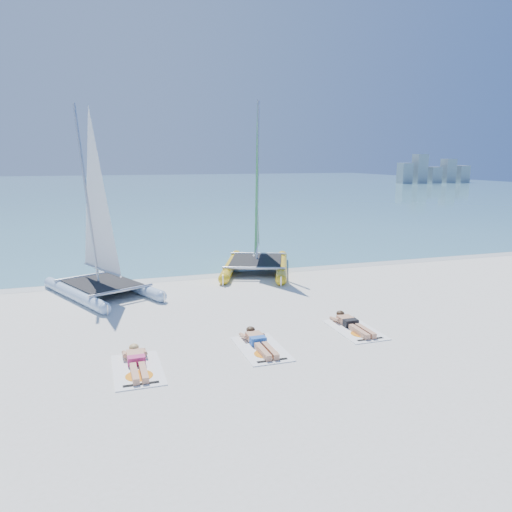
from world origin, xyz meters
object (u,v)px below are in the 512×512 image
Objects in this scene: towel_b at (261,349)px; sunbather_c at (351,323)px; catamaran_yellow at (257,215)px; sunbather_a at (137,361)px; towel_a at (138,370)px; sunbather_b at (259,341)px; catamaran_blue at (98,237)px; towel_c at (355,330)px.

sunbather_c is (2.72, 0.67, 0.11)m from towel_b.
catamaran_yellow is 10.19m from sunbather_a.
sunbather_b is (2.84, 0.48, 0.11)m from towel_a.
towel_a is 2.85m from towel_b.
sunbather_b is at bearing -84.62° from catamaran_blue.
towel_a is 1.07× the size of sunbather_a.
catamaran_blue is 7.30m from towel_b.
sunbather_a is 1.00× the size of sunbather_b.
sunbather_a is at bearing -101.45° from catamaran_yellow.
sunbather_c is (2.72, 0.47, 0.00)m from sunbather_b.
catamaran_blue is 6.41m from catamaran_yellow.
towel_c is at bearing -67.26° from catamaran_blue.
towel_b is at bearing -85.91° from catamaran_yellow.
towel_b is 1.07× the size of sunbather_b.
catamaran_blue reaches higher than towel_a.
sunbather_a is 2.84m from towel_b.
catamaran_yellow is at bearing 90.65° from sunbather_c.
sunbather_b reaches higher than towel_b.
sunbather_b reaches higher than towel_c.
catamaran_yellow is 10.37m from towel_a.
sunbather_a is 1.00× the size of sunbather_c.
catamaran_yellow is 3.70× the size of towel_a.
sunbather_b is (2.84, 0.29, 0.00)m from sunbather_a.
towel_b is 2.76m from towel_c.
towel_a is at bearing -90.00° from sunbather_a.
towel_c is at bearing 5.93° from sunbather_b.
sunbather_c is at bearing 7.83° from sunbather_a.
towel_c is at bearing 5.88° from sunbather_a.
towel_b is 2.80m from sunbather_c.
sunbather_a is at bearing -109.08° from catamaran_blue.
towel_a is (-5.47, -8.54, -2.14)m from catamaran_yellow.
catamaran_blue is 3.65× the size of sunbather_a.
catamaran_yellow is 7.85m from sunbather_c.
towel_c is 0.22m from sunbather_c.
catamaran_yellow is at bearing 71.92° from sunbather_b.
catamaran_blue is 3.41× the size of towel_b.
catamaran_yellow is 3.96× the size of sunbather_a.
towel_a is 5.64m from sunbather_c.
sunbather_b is at bearing 5.84° from sunbather_a.
catamaran_yellow reaches higher than towel_a.
sunbather_b reaches higher than towel_a.
catamaran_yellow is (6.05, 2.08, 0.27)m from catamaran_blue.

